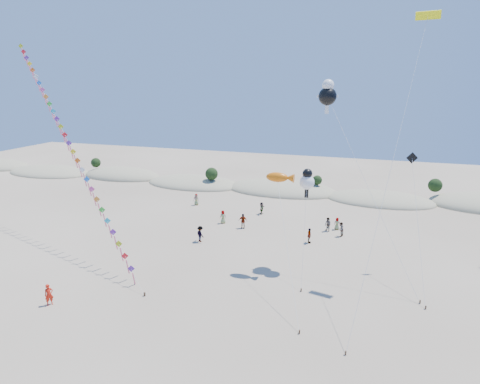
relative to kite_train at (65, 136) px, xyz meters
name	(u,v)px	position (x,y,z in m)	size (l,w,h in m)	color
ground	(139,358)	(19.21, -17.31, -11.98)	(160.00, 160.00, 0.00)	gray
dune_ridge	(287,191)	(20.26, 27.83, -11.87)	(145.30, 11.49, 5.57)	gray
kite_train	(65,136)	(0.00, 0.00, 0.00)	(29.56, 19.25, 23.57)	#3F2D1E
fish_kite	(280,178)	(25.16, -1.14, -2.73)	(5.34, 10.75, 9.75)	#3F2D1E
cartoon_kite_low	(307,181)	(27.53, 0.03, -3.11)	(1.42, 5.94, 10.04)	#3F2D1E
cartoon_kite_high	(328,94)	(28.70, 2.95, 4.82)	(10.36, 7.93, 18.21)	#3F2D1E
parafoil_kite	(426,24)	(36.57, 1.76, 10.59)	(5.28, 15.45, 23.70)	#3F2D1E
dark_kite	(415,190)	(37.21, 1.48, -3.63)	(2.08, 8.55, 11.55)	#3F2D1E
flyer_foreground	(49,295)	(8.59, -13.73, -11.06)	(0.67, 0.44, 1.85)	red
beachgoers	(284,224)	(23.64, 9.30, -11.10)	(38.13, 14.05, 1.90)	slate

